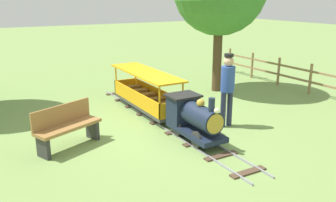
{
  "coord_description": "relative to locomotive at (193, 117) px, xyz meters",
  "views": [
    {
      "loc": [
        3.72,
        6.4,
        2.77
      ],
      "look_at": [
        0.0,
        -0.11,
        0.55
      ],
      "focal_mm": 37.75,
      "sensor_mm": 36.0,
      "label": 1
    }
  ],
  "objects": [
    {
      "name": "conductor_person",
      "position": [
        -1.06,
        -0.29,
        0.47
      ],
      "size": [
        0.3,
        0.3,
        1.62
      ],
      "color": "#282D47",
      "rests_on": "ground_plane"
    },
    {
      "name": "ground_plane",
      "position": [
        0.0,
        -0.9,
        -0.48
      ],
      "size": [
        60.0,
        60.0,
        0.0
      ],
      "primitive_type": "plane",
      "color": "#75934C"
    },
    {
      "name": "fence_section",
      "position": [
        -4.94,
        -1.22,
        -0.0
      ],
      "size": [
        0.08,
        7.48,
        0.9
      ],
      "color": "#93754C",
      "rests_on": "ground_plane"
    },
    {
      "name": "track",
      "position": [
        0.0,
        -1.22,
        -0.47
      ],
      "size": [
        0.68,
        6.4,
        0.04
      ],
      "color": "gray",
      "rests_on": "ground_plane"
    },
    {
      "name": "park_bench",
      "position": [
        2.28,
        -0.89,
        -0.07
      ],
      "size": [
        1.35,
        0.88,
        0.82
      ],
      "color": "olive",
      "rests_on": "ground_plane"
    },
    {
      "name": "locomotive",
      "position": [
        0.0,
        0.0,
        0.0
      ],
      "size": [
        0.64,
        1.45,
        0.98
      ],
      "color": "#192338",
      "rests_on": "ground_plane"
    },
    {
      "name": "passenger_car",
      "position": [
        0.0,
        -2.12,
        -0.06
      ],
      "size": [
        0.74,
        2.7,
        0.97
      ],
      "color": "#3F3F3F",
      "rests_on": "ground_plane"
    }
  ]
}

